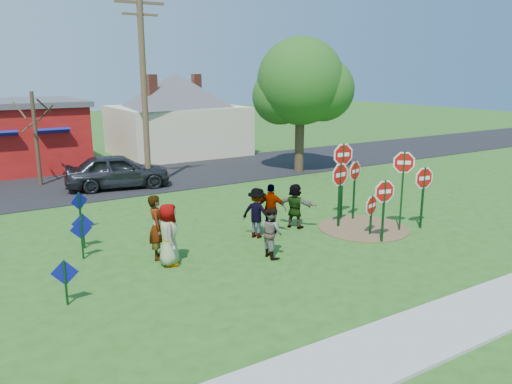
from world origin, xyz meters
TOP-DOWN VIEW (x-y plane):
  - ground at (0.00, 0.00)m, footprint 120.00×120.00m
  - sidewalk at (0.00, -7.20)m, footprint 22.00×1.80m
  - road at (0.00, 11.50)m, footprint 120.00×7.50m
  - dirt_patch at (4.50, -1.00)m, footprint 3.20×3.20m
  - cream_house at (5.50, 18.00)m, footprint 9.40×9.40m
  - stop_sign_a at (3.94, -2.42)m, footprint 0.99×0.21m
  - stop_sign_b at (4.56, 0.30)m, footprint 1.13×0.15m
  - stop_sign_c at (5.39, -1.86)m, footprint 0.82×0.62m
  - stop_sign_d at (4.95, 0.04)m, footprint 0.97×0.29m
  - stop_sign_e at (4.18, -1.65)m, footprint 0.94×0.28m
  - stop_sign_f at (6.28, -2.03)m, footprint 1.05×0.16m
  - stop_sign_g at (3.84, -0.39)m, footprint 1.12×0.21m
  - blue_diamond_a at (-5.80, -1.68)m, footprint 0.62×0.22m
  - blue_diamond_b at (-4.74, 1.22)m, footprint 0.65×0.06m
  - blue_diamond_c at (-4.49, 2.16)m, footprint 0.64×0.28m
  - blue_diamond_d at (-4.16, 3.96)m, footprint 0.62×0.27m
  - person_a at (-2.72, -0.58)m, footprint 0.82×1.03m
  - person_b at (-2.82, 0.09)m, footprint 0.66×0.82m
  - person_c at (0.15, -1.60)m, footprint 0.62×0.78m
  - person_d at (0.74, 0.18)m, footprint 1.12×1.27m
  - person_e at (1.32, 0.19)m, footprint 1.07×1.00m
  - person_f at (2.46, 0.38)m, footprint 1.21×1.52m
  - suv at (-1.06, 9.82)m, footprint 5.11×2.83m
  - utility_pole at (0.18, 9.08)m, footprint 2.21×0.28m
  - leafy_tree at (8.83, 8.53)m, footprint 5.14×4.69m
  - bare_tree_east at (-4.14, 12.45)m, footprint 1.80×1.80m

SIDE VIEW (x-z plane):
  - ground at x=0.00m, z-range 0.00..0.00m
  - dirt_patch at x=4.50m, z-range 0.00..0.03m
  - road at x=0.00m, z-range 0.00..0.04m
  - sidewalk at x=0.00m, z-range 0.00..0.08m
  - blue_diamond_c at x=-4.49m, z-range 0.12..1.27m
  - blue_diamond_a at x=-5.80m, z-range 0.13..1.27m
  - person_c at x=0.15m, z-range 0.00..1.55m
  - blue_diamond_b at x=-4.74m, z-range 0.15..1.40m
  - person_f at x=2.46m, z-range 0.00..1.62m
  - person_d at x=0.74m, z-range 0.00..1.70m
  - suv at x=-1.06m, z-range 0.04..1.69m
  - person_e at x=1.32m, z-range 0.00..1.77m
  - blue_diamond_d at x=-4.16m, z-range 0.18..1.60m
  - person_a at x=-2.72m, z-range 0.00..1.83m
  - stop_sign_e at x=4.18m, z-range 0.21..1.74m
  - person_b at x=-2.82m, z-range 0.00..1.95m
  - stop_sign_a at x=3.94m, z-range 0.42..2.64m
  - stop_sign_f at x=6.28m, z-range 0.49..2.84m
  - stop_sign_d at x=4.95m, z-range 0.51..2.87m
  - stop_sign_g at x=3.84m, z-range 0.47..2.96m
  - stop_sign_c at x=5.39m, z-range 0.61..3.56m
  - stop_sign_b at x=4.56m, z-range 0.69..3.74m
  - cream_house at x=5.50m, z-range -0.33..6.17m
  - bare_tree_east at x=-4.14m, z-range 0.67..5.22m
  - leafy_tree at x=8.83m, z-range 1.05..8.36m
  - utility_pole at x=0.18m, z-range 0.24..9.27m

